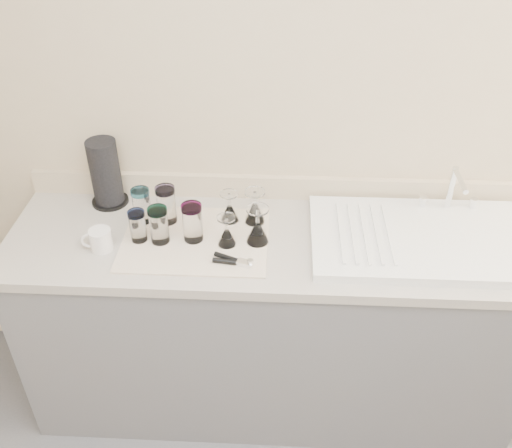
# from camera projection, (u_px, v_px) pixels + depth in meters

# --- Properties ---
(room_envelope) EXTENTS (3.54, 3.50, 2.52)m
(room_envelope) POSITION_uv_depth(u_px,v_px,m) (262.00, 380.00, 0.82)
(room_envelope) COLOR #56565B
(room_envelope) RESTS_ON ground
(counter_unit) EXTENTS (2.06, 0.62, 0.90)m
(counter_unit) POSITION_uv_depth(u_px,v_px,m) (272.00, 321.00, 2.44)
(counter_unit) COLOR slate
(counter_unit) RESTS_ON ground
(sink_unit) EXTENTS (0.82, 0.50, 0.22)m
(sink_unit) POSITION_uv_depth(u_px,v_px,m) (421.00, 238.00, 2.15)
(sink_unit) COLOR white
(sink_unit) RESTS_ON counter_unit
(dish_towel) EXTENTS (0.55, 0.42, 0.01)m
(dish_towel) POSITION_uv_depth(u_px,v_px,m) (195.00, 239.00, 2.16)
(dish_towel) COLOR white
(dish_towel) RESTS_ON counter_unit
(tumbler_teal) EXTENTS (0.07, 0.07, 0.14)m
(tumbler_teal) POSITION_uv_depth(u_px,v_px,m) (142.00, 205.00, 2.22)
(tumbler_teal) COLOR white
(tumbler_teal) RESTS_ON dish_towel
(tumbler_cyan) EXTENTS (0.08, 0.08, 0.15)m
(tumbler_cyan) POSITION_uv_depth(u_px,v_px,m) (166.00, 204.00, 2.21)
(tumbler_cyan) COLOR white
(tumbler_cyan) RESTS_ON dish_towel
(tumbler_magenta) EXTENTS (0.06, 0.06, 0.13)m
(tumbler_magenta) POSITION_uv_depth(u_px,v_px,m) (138.00, 226.00, 2.12)
(tumbler_magenta) COLOR white
(tumbler_magenta) RESTS_ON dish_towel
(tumbler_blue) EXTENTS (0.07, 0.07, 0.15)m
(tumbler_blue) POSITION_uv_depth(u_px,v_px,m) (159.00, 225.00, 2.11)
(tumbler_blue) COLOR white
(tumbler_blue) RESTS_ON dish_towel
(tumbler_lavender) EXTENTS (0.08, 0.08, 0.15)m
(tumbler_lavender) POSITION_uv_depth(u_px,v_px,m) (192.00, 222.00, 2.11)
(tumbler_lavender) COLOR white
(tumbler_lavender) RESTS_ON dish_towel
(goblet_back_left) EXTENTS (0.07, 0.07, 0.13)m
(goblet_back_left) POSITION_uv_depth(u_px,v_px,m) (230.00, 211.00, 2.24)
(goblet_back_left) COLOR white
(goblet_back_left) RESTS_ON dish_towel
(goblet_back_right) EXTENTS (0.08, 0.08, 0.14)m
(goblet_back_right) POSITION_uv_depth(u_px,v_px,m) (255.00, 211.00, 2.23)
(goblet_back_right) COLOR white
(goblet_back_right) RESTS_ON dish_towel
(goblet_front_left) EXTENTS (0.07, 0.07, 0.12)m
(goblet_front_left) POSITION_uv_depth(u_px,v_px,m) (227.00, 235.00, 2.11)
(goblet_front_left) COLOR white
(goblet_front_left) RESTS_ON dish_towel
(goblet_front_right) EXTENTS (0.08, 0.08, 0.15)m
(goblet_front_right) POSITION_uv_depth(u_px,v_px,m) (257.00, 230.00, 2.12)
(goblet_front_right) COLOR white
(goblet_front_right) RESTS_ON dish_towel
(can_opener) EXTENTS (0.15, 0.08, 0.02)m
(can_opener) POSITION_uv_depth(u_px,v_px,m) (233.00, 261.00, 2.04)
(can_opener) COLOR silver
(can_opener) RESTS_ON dish_towel
(white_mug) EXTENTS (0.12, 0.09, 0.08)m
(white_mug) POSITION_uv_depth(u_px,v_px,m) (100.00, 240.00, 2.10)
(white_mug) COLOR silver
(white_mug) RESTS_ON counter_unit
(paper_towel_roll) EXTENTS (0.15, 0.15, 0.28)m
(paper_towel_roll) POSITION_uv_depth(u_px,v_px,m) (106.00, 174.00, 2.30)
(paper_towel_roll) COLOR black
(paper_towel_roll) RESTS_ON counter_unit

